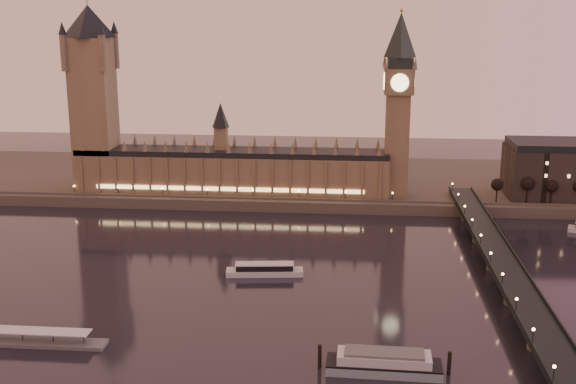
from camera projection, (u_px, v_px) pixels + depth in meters
The scene contains 13 objects.
ground at pixel (280, 278), 302.11m from camera, with size 700.00×700.00×0.00m, color black.
far_embankment at pixel (353, 182), 458.06m from camera, with size 560.00×130.00×6.00m, color #423D35.
palace_of_westminster at pixel (232, 166), 417.12m from camera, with size 180.00×26.62×52.00m.
victoria_tower at pixel (93, 88), 413.29m from camera, with size 31.68×31.68×118.00m.
big_ben at pixel (398, 94), 398.52m from camera, with size 17.68×17.68×104.00m.
westminster_bridge at pixel (504, 273), 292.75m from camera, with size 13.20×260.00×15.30m.
bare_tree_0 at pixel (500, 186), 393.81m from camera, with size 6.57×6.57×13.36m.
bare_tree_1 at pixel (525, 186), 392.64m from camera, with size 6.57×6.57×13.36m.
bare_tree_2 at pixel (550, 187), 391.46m from camera, with size 6.57×6.57×13.36m.
bare_tree_3 at pixel (576, 187), 390.29m from camera, with size 6.57×6.57×13.36m.
cruise_boat_a at pixel (265, 270), 305.37m from camera, with size 33.07×10.61×5.20m.
moored_barge at pixel (384, 363), 222.95m from camera, with size 41.12×10.93×7.54m.
pontoon_pier at pixel (41, 341), 242.16m from camera, with size 44.36×7.39×11.83m.
Camera 1 is at (29.15, -282.54, 109.17)m, focal length 45.00 mm.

